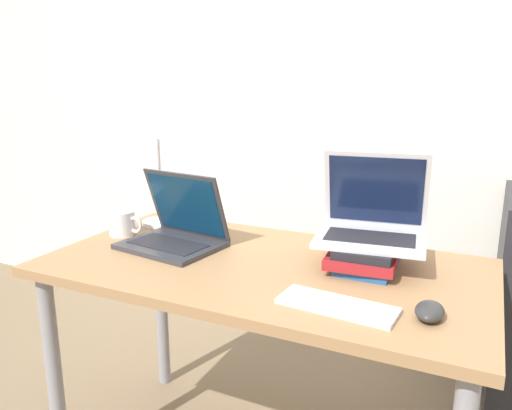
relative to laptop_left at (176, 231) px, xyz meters
The scene contains 9 objects.
wall_back 1.18m from the laptop_left, 71.49° to the left, with size 8.00×0.05×2.70m.
desk 0.36m from the laptop_left, ahead, with size 1.33×0.70×0.75m.
laptop_left is the anchor object (origin of this frame).
book_stack 0.63m from the laptop_left, ahead, with size 0.22×0.29×0.08m.
laptop_on_books 0.64m from the laptop_left, 10.97° to the left, with size 0.34×0.29×0.26m.
wireless_keyboard 0.67m from the laptop_left, 20.32° to the right, with size 0.30×0.13×0.01m.
mouse 0.86m from the laptop_left, 13.06° to the right, with size 0.07×0.10×0.04m.
mug 0.24m from the laptop_left, behind, with size 0.13×0.09×0.09m.
desk_lamp 0.38m from the laptop_left, 130.54° to the left, with size 0.23×0.20×0.51m.
Camera 1 is at (0.59, -0.95, 1.29)m, focal length 35.00 mm.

